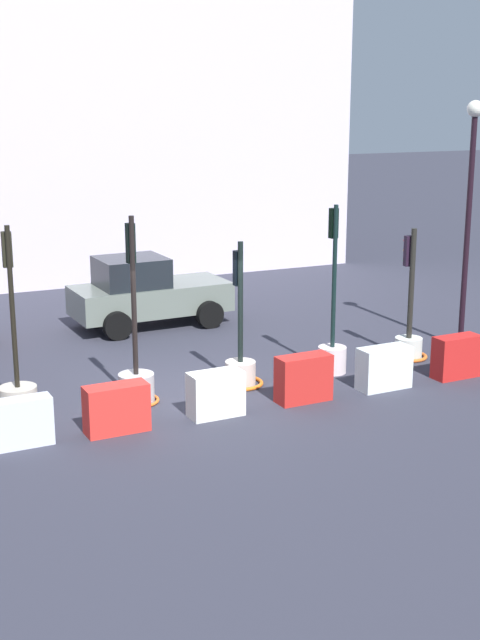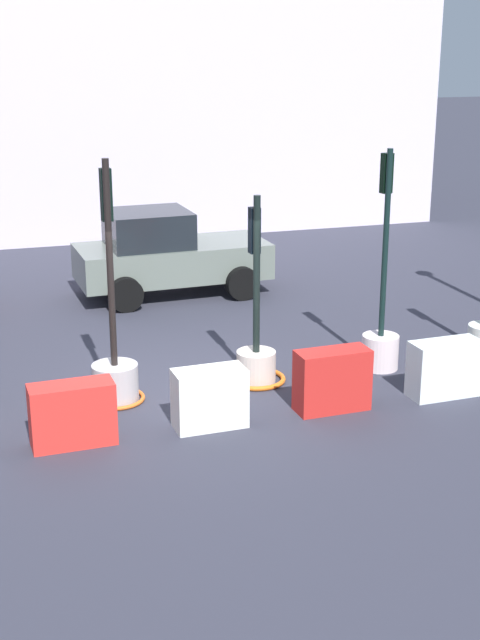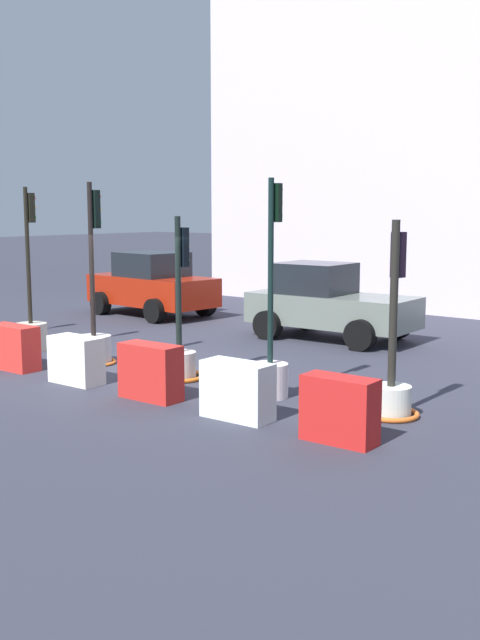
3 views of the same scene
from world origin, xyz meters
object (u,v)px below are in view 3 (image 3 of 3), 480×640
object	(u,v)px
traffic_light_2	(94,337)
traffic_light_3	(180,352)
construction_barrier_3	(76,360)
construction_barrier_5	(237,390)
construction_barrier_4	(151,372)
traffic_light_5	(392,380)
construction_barrier_6	(340,410)
car_grey_saloon	(328,303)
traffic_light_4	(271,357)
construction_barrier_2	(13,347)
traffic_light_1	(31,323)
car_red_compact	(152,285)

from	to	relation	value
traffic_light_2	traffic_light_3	xyz separation A→B (m)	(2.18, 0.12, -0.06)
traffic_light_2	construction_barrier_3	distance (m)	1.67
construction_barrier_5	construction_barrier_4	bearing A→B (deg)	179.91
traffic_light_5	construction_barrier_6	distance (m)	1.55
construction_barrier_3	construction_barrier_4	world-z (taller)	construction_barrier_4
car_grey_saloon	traffic_light_4	bearing A→B (deg)	-66.49
construction_barrier_2	construction_barrier_5	world-z (taller)	construction_barrier_2
traffic_light_1	construction_barrier_3	size ratio (longest dim) A/B	3.48
traffic_light_1	traffic_light_2	distance (m)	2.16
traffic_light_1	construction_barrier_6	world-z (taller)	traffic_light_1
traffic_light_5	construction_barrier_5	xyz separation A→B (m)	(-1.64, -1.52, -0.12)
construction_barrier_6	car_red_compact	world-z (taller)	car_red_compact
traffic_light_1	construction_barrier_6	distance (m)	8.62
construction_barrier_5	car_grey_saloon	distance (m)	7.04
traffic_light_2	construction_barrier_5	xyz separation A→B (m)	(4.63, -1.25, -0.11)
construction_barrier_6	construction_barrier_5	bearing A→B (deg)	179.32
traffic_light_4	construction_barrier_3	size ratio (longest dim) A/B	3.50
construction_barrier_4	construction_barrier_6	distance (m)	3.50
construction_barrier_3	car_grey_saloon	distance (m)	6.62
construction_barrier_3	traffic_light_3	bearing A→B (deg)	51.31
traffic_light_2	traffic_light_5	distance (m)	6.28
traffic_light_4	construction_barrier_5	distance (m)	1.39
traffic_light_1	traffic_light_2	bearing A→B (deg)	-2.25
traffic_light_1	car_red_compact	world-z (taller)	traffic_light_1
traffic_light_1	car_grey_saloon	bearing A→B (deg)	51.37
construction_barrier_5	car_red_compact	xyz separation A→B (m)	(-8.61, 6.69, 0.45)
traffic_light_1	construction_barrier_6	bearing A→B (deg)	-9.05
construction_barrier_2	construction_barrier_5	bearing A→B (deg)	0.52
traffic_light_1	construction_barrier_2	bearing A→B (deg)	-44.96
construction_barrier_3	traffic_light_5	bearing A→B (deg)	16.63
traffic_light_1	car_grey_saloon	size ratio (longest dim) A/B	0.88
construction_barrier_5	traffic_light_1	bearing A→B (deg)	168.88
construction_barrier_3	traffic_light_1	bearing A→B (deg)	156.94
construction_barrier_4	traffic_light_3	bearing A→B (deg)	116.32
construction_barrier_4	car_red_compact	xyz separation A→B (m)	(-6.83, 6.68, 0.42)
construction_barrier_2	construction_barrier_4	world-z (taller)	construction_barrier_4
traffic_light_5	construction_barrier_2	world-z (taller)	traffic_light_5
traffic_light_3	car_grey_saloon	world-z (taller)	traffic_light_3
traffic_light_5	construction_barrier_2	xyz separation A→B (m)	(-7.05, -1.57, -0.12)
traffic_light_2	car_grey_saloon	world-z (taller)	traffic_light_2
construction_barrier_5	construction_barrier_3	bearing A→B (deg)	-179.45
traffic_light_2	traffic_light_4	world-z (taller)	traffic_light_2
traffic_light_3	construction_barrier_4	bearing A→B (deg)	-63.68
traffic_light_3	traffic_light_1	bearing A→B (deg)	-179.58
traffic_light_4	car_grey_saloon	size ratio (longest dim) A/B	0.89
traffic_light_4	construction_barrier_4	distance (m)	1.92
traffic_light_1	traffic_light_3	distance (m)	4.34
traffic_light_4	car_red_compact	bearing A→B (deg)	146.83
construction_barrier_3	construction_barrier_6	xyz separation A→B (m)	(5.29, 0.01, 0.02)
traffic_light_3	traffic_light_5	xyz separation A→B (m)	(4.10, 0.16, 0.07)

